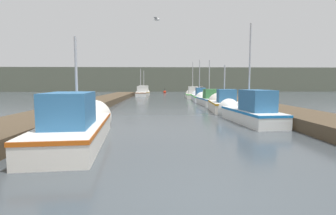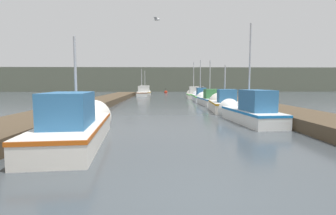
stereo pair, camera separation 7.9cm
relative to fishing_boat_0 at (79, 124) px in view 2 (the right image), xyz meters
The scene contains 16 objects.
ground_plane 5.84m from the fishing_boat_0, 55.15° to the right, with size 200.00×200.00×0.00m.
dock_left 11.49m from the fishing_boat_0, 102.22° to the left, with size 2.57×40.00×0.49m.
dock_right 14.44m from the fishing_boat_0, 51.01° to the left, with size 2.57×40.00×0.49m.
distant_shore_ridge 55.10m from the fishing_boat_0, 86.54° to the left, with size 120.00×16.00×5.15m.
fishing_boat_0 is the anchor object (origin of this frame).
fishing_boat_1 7.65m from the fishing_boat_0, 27.75° to the left, with size 1.81×5.11×4.88m.
fishing_boat_2 10.88m from the fishing_boat_0, 51.22° to the left, with size 1.99×4.50×3.47m.
fishing_boat_3 15.21m from the fishing_boat_0, 63.57° to the left, with size 1.69×5.19×4.13m.
fishing_boat_4 20.11m from the fishing_boat_0, 70.32° to the left, with size 1.69×6.21×4.59m.
fishing_boat_5 24.99m from the fishing_boat_0, 74.41° to the left, with size 1.81×4.74×4.90m.
fishing_boat_6 28.47m from the fishing_boat_0, 90.09° to the left, with size 1.75×4.51×4.21m.
fishing_boat_7 33.67m from the fishing_boat_0, 89.81° to the left, with size 1.92×5.40×4.41m.
mooring_piling_0 24.40m from the fishing_boat_0, 71.67° to the left, with size 0.37×0.37×1.42m.
mooring_piling_2 1.77m from the fishing_boat_0, 126.48° to the left, with size 0.27×0.27×1.38m.
channel_buoy 40.09m from the fishing_boat_0, 84.90° to the left, with size 0.58×0.58×1.08m.
seagull_lead 6.28m from the fishing_boat_0, 57.25° to the left, with size 0.31×0.56×0.12m.
Camera 2 is at (-0.64, -3.77, 1.82)m, focal length 28.00 mm.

